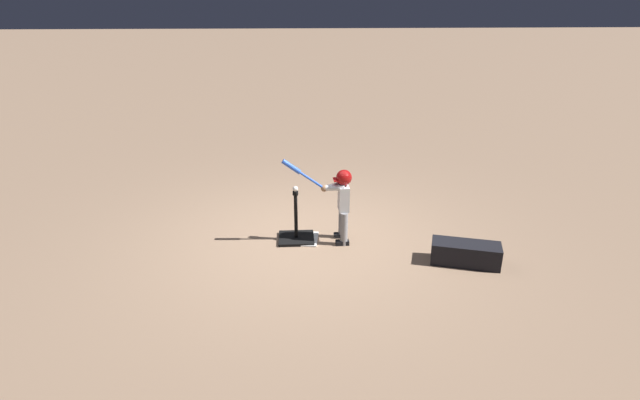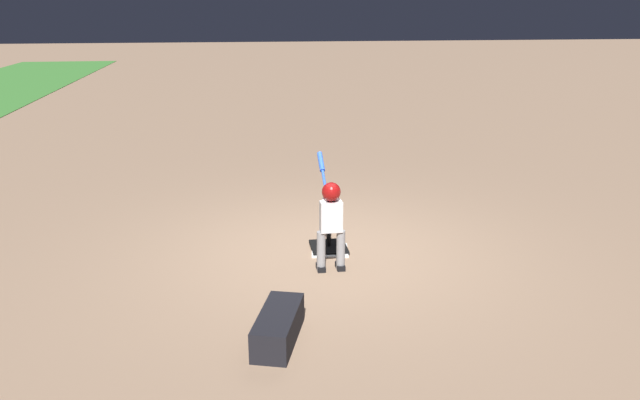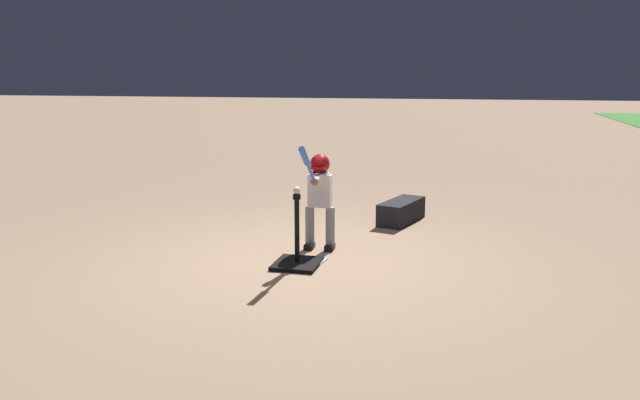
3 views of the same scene
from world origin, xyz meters
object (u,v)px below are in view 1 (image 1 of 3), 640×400
baseball (295,189)px  equipment_bag (466,253)px  batter_child (341,197)px  batting_tee (296,234)px

baseball → equipment_bag: (-2.11, 0.77, -0.61)m
batter_child → baseball: batter_child is taller
batter_child → equipment_bag: 1.74m
batting_tee → equipment_bag: batting_tee is taller
batter_child → baseball: bearing=-6.8°
batting_tee → baseball: 0.67m
batting_tee → equipment_bag: 2.25m
batter_child → baseball: 0.61m
baseball → equipment_bag: baseball is taller
equipment_bag → batter_child: bearing=-8.3°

